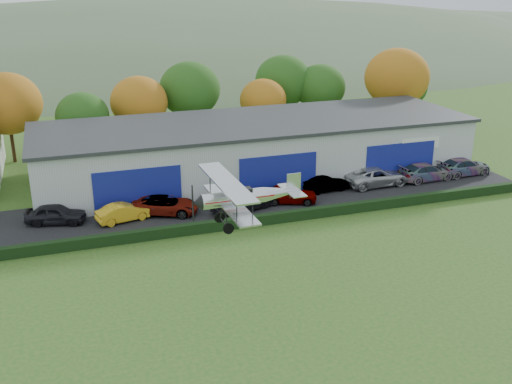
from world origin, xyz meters
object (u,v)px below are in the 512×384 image
object	(u,v)px
car_6	(377,176)
car_8	(464,166)
hangar	(256,148)
biplane	(243,196)
car_3	(242,201)
car_5	(327,184)
car_7	(426,172)
car_0	(56,214)
car_4	(289,194)
car_1	(124,212)
car_2	(165,205)

from	to	relation	value
car_6	car_8	xyz separation A→B (m)	(9.42, 0.03, -0.02)
hangar	car_8	bearing A→B (deg)	-19.12
hangar	biplane	bearing A→B (deg)	-110.42
car_3	biplane	size ratio (longest dim) A/B	0.78
hangar	biplane	size ratio (longest dim) A/B	5.83
car_5	car_7	size ratio (longest dim) A/B	0.74
car_0	car_3	size ratio (longest dim) A/B	0.83
car_3	car_4	xyz separation A→B (m)	(4.23, 0.27, -0.01)
car_7	car_8	xyz separation A→B (m)	(4.34, 0.27, 0.00)
car_1	car_6	world-z (taller)	car_6
car_5	biplane	world-z (taller)	biplane
car_2	car_4	bearing A→B (deg)	-74.55
car_0	car_6	distance (m)	27.77
car_6	car_8	world-z (taller)	car_6
car_0	car_2	size ratio (longest dim) A/B	0.86
car_6	hangar	bearing A→B (deg)	53.51
car_6	car_4	bearing A→B (deg)	98.70
car_8	biplane	xyz separation A→B (m)	(-27.45, -16.82, 6.12)
car_1	car_4	distance (m)	13.60
car_4	car_8	distance (m)	18.68
hangar	car_5	xyz separation A→B (m)	(4.36, -6.58, -1.94)
car_4	car_6	xyz separation A→B (m)	(9.18, 1.65, 0.05)
car_0	car_1	bearing A→B (deg)	-87.41
car_4	car_6	size ratio (longest dim) A/B	0.77
car_0	car_8	distance (m)	37.19
car_0	car_3	bearing A→B (deg)	-81.85
car_8	car_3	bearing A→B (deg)	90.88
car_2	biplane	xyz separation A→B (m)	(1.44, -16.01, 6.19)
car_5	biplane	distance (m)	22.13
car_1	biplane	bearing A→B (deg)	-176.29
biplane	car_8	bearing A→B (deg)	30.32
car_8	biplane	bearing A→B (deg)	117.47
hangar	car_2	size ratio (longest dim) A/B	7.68
car_4	car_1	bearing A→B (deg)	108.00
car_0	biplane	distance (m)	20.34
car_3	car_6	xyz separation A→B (m)	(13.41, 1.92, 0.04)
car_0	biplane	bearing A→B (deg)	-134.13
car_0	car_4	xyz separation A→B (m)	(18.59, -1.64, 0.01)
hangar	car_6	size ratio (longest dim) A/B	6.82
biplane	car_7	bearing A→B (deg)	34.43
car_3	car_8	bearing A→B (deg)	-104.73
car_5	hangar	bearing A→B (deg)	28.52
car_3	car_6	size ratio (longest dim) A/B	0.92
car_0	car_5	size ratio (longest dim) A/B	1.12
car_4	biplane	size ratio (longest dim) A/B	0.66
car_0	car_4	distance (m)	18.66
hangar	car_8	size ratio (longest dim) A/B	7.34
car_6	biplane	size ratio (longest dim) A/B	0.86
car_4	car_5	world-z (taller)	car_4
car_1	car_5	size ratio (longest dim) A/B	1.05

